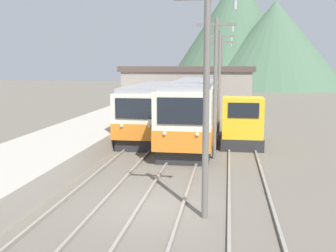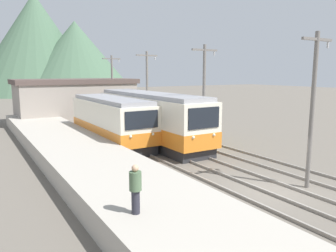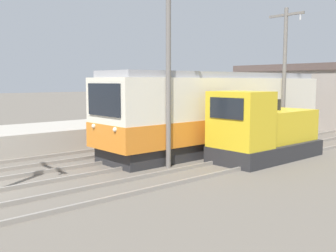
# 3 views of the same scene
# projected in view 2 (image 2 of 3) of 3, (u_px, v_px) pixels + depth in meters

# --- Properties ---
(ground_plane) EXTENTS (200.00, 200.00, 0.00)m
(ground_plane) POSITION_uv_depth(u_px,v_px,m) (271.00, 190.00, 15.08)
(ground_plane) COLOR #665E54
(platform_left) EXTENTS (4.50, 54.00, 1.05)m
(platform_left) POSITION_uv_depth(u_px,v_px,m) (152.00, 208.00, 11.79)
(platform_left) COLOR #ADA599
(platform_left) RESTS_ON ground
(track_left) EXTENTS (1.54, 60.00, 0.14)m
(track_left) POSITION_uv_depth(u_px,v_px,m) (228.00, 200.00, 13.74)
(track_left) COLOR gray
(track_left) RESTS_ON ground
(track_center) EXTENTS (1.54, 60.00, 0.14)m
(track_center) POSITION_uv_depth(u_px,v_px,m) (274.00, 188.00, 15.17)
(track_center) COLOR gray
(track_center) RESTS_ON ground
(track_right) EXTENTS (1.54, 60.00, 0.14)m
(track_right) POSITION_uv_depth(u_px,v_px,m) (314.00, 177.00, 16.71)
(track_right) COLOR gray
(track_right) RESTS_ON ground
(commuter_train_left) EXTENTS (2.84, 10.27, 3.52)m
(commuter_train_left) POSITION_uv_depth(u_px,v_px,m) (111.00, 123.00, 24.48)
(commuter_train_left) COLOR #28282B
(commuter_train_left) RESTS_ON ground
(commuter_train_center) EXTENTS (2.84, 13.68, 3.83)m
(commuter_train_center) POSITION_uv_depth(u_px,v_px,m) (150.00, 120.00, 25.16)
(commuter_train_center) COLOR #28282B
(commuter_train_center) RESTS_ON ground
(shunting_locomotive) EXTENTS (2.40, 5.52, 3.00)m
(shunting_locomotive) POSITION_uv_depth(u_px,v_px,m) (187.00, 125.00, 26.24)
(shunting_locomotive) COLOR #28282B
(shunting_locomotive) RESTS_ON ground
(catenary_mast_near) EXTENTS (2.00, 0.20, 7.14)m
(catenary_mast_near) POSITION_uv_depth(u_px,v_px,m) (313.00, 105.00, 14.79)
(catenary_mast_near) COLOR slate
(catenary_mast_near) RESTS_ON ground
(catenary_mast_mid) EXTENTS (2.00, 0.20, 7.14)m
(catenary_mast_mid) POSITION_uv_depth(u_px,v_px,m) (204.00, 95.00, 21.55)
(catenary_mast_mid) COLOR slate
(catenary_mast_mid) RESTS_ON ground
(catenary_mast_far) EXTENTS (2.00, 0.20, 7.14)m
(catenary_mast_far) POSITION_uv_depth(u_px,v_px,m) (147.00, 90.00, 28.32)
(catenary_mast_far) COLOR slate
(catenary_mast_far) RESTS_ON ground
(catenary_mast_distant) EXTENTS (2.00, 0.20, 7.14)m
(catenary_mast_distant) POSITION_uv_depth(u_px,v_px,m) (112.00, 86.00, 35.08)
(catenary_mast_distant) COLOR slate
(catenary_mast_distant) RESTS_ON ground
(person_on_platform) EXTENTS (0.38, 0.38, 1.56)m
(person_on_platform) POSITION_uv_depth(u_px,v_px,m) (135.00, 187.00, 9.98)
(person_on_platform) COLOR #282833
(person_on_platform) RESTS_ON platform_left
(station_building) EXTENTS (12.60, 6.30, 4.65)m
(station_building) POSITION_uv_depth(u_px,v_px,m) (76.00, 100.00, 35.81)
(station_building) COLOR gray
(station_building) RESTS_ON ground
(mountain_backdrop) EXTENTS (37.82, 37.59, 24.32)m
(mountain_backdrop) POSITION_uv_depth(u_px,v_px,m) (51.00, 50.00, 80.03)
(mountain_backdrop) COLOR #47664C
(mountain_backdrop) RESTS_ON ground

